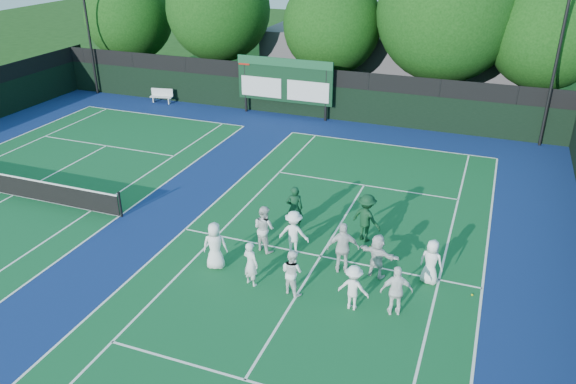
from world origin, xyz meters
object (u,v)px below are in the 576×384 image
(scoreboard, at_px, (285,81))
(coach_left, at_px, (294,208))
(tennis_net, at_px, (12,185))
(bench, at_px, (162,95))

(scoreboard, relative_size, coach_left, 3.31)
(coach_left, bearing_deg, tennis_net, -17.53)
(tennis_net, xyz_separation_m, coach_left, (12.44, 1.52, 0.41))
(tennis_net, bearing_deg, coach_left, 6.95)
(tennis_net, distance_m, coach_left, 12.54)
(scoreboard, xyz_separation_m, coach_left, (5.45, -13.07, -1.28))
(bench, relative_size, coach_left, 0.84)
(tennis_net, height_order, bench, tennis_net)
(bench, height_order, coach_left, coach_left)
(scoreboard, xyz_separation_m, bench, (-8.56, -0.22, -1.69))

